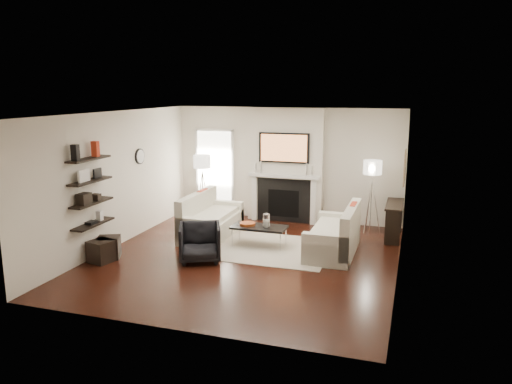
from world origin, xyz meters
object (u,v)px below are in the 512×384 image
(lamp_left_shade, at_px, (202,161))
(armchair, at_px, (200,241))
(ottoman_near, at_px, (109,247))
(coffee_table, at_px, (259,227))
(loveseat_right_base, at_px, (333,242))
(loveseat_left_base, at_px, (212,227))
(lamp_right_shade, at_px, (373,167))

(lamp_left_shade, bearing_deg, armchair, -67.32)
(armchair, bearing_deg, ottoman_near, 168.57)
(coffee_table, bearing_deg, armchair, -124.51)
(loveseat_right_base, bearing_deg, coffee_table, -178.00)
(loveseat_right_base, relative_size, coffee_table, 1.64)
(lamp_left_shade, bearing_deg, coffee_table, -37.74)
(coffee_table, distance_m, ottoman_near, 2.93)
(loveseat_left_base, bearing_deg, loveseat_right_base, -6.76)
(loveseat_left_base, bearing_deg, armchair, -75.00)
(lamp_left_shade, bearing_deg, lamp_right_shade, 4.73)
(coffee_table, relative_size, armchair, 1.44)
(armchair, bearing_deg, lamp_right_shade, 21.84)
(coffee_table, distance_m, armchair, 1.39)
(loveseat_right_base, distance_m, lamp_left_shade, 3.83)
(coffee_table, xyz_separation_m, armchair, (-0.79, -1.14, -0.02))
(lamp_left_shade, xyz_separation_m, ottoman_near, (-0.62, -2.97, -1.25))
(loveseat_right_base, relative_size, armchair, 2.36)
(lamp_right_shade, relative_size, ottoman_near, 1.00)
(coffee_table, bearing_deg, lamp_right_shade, 41.07)
(ottoman_near, bearing_deg, lamp_right_shade, 36.11)
(loveseat_right_base, distance_m, armchair, 2.57)
(loveseat_right_base, relative_size, lamp_left_shade, 4.50)
(armchair, distance_m, lamp_left_shade, 3.00)
(coffee_table, relative_size, ottoman_near, 2.75)
(coffee_table, height_order, ottoman_near, coffee_table)
(coffee_table, xyz_separation_m, lamp_right_shade, (2.03, 1.77, 1.05))
(loveseat_right_base, xyz_separation_m, lamp_right_shade, (0.55, 1.72, 1.24))
(lamp_left_shade, relative_size, ottoman_near, 1.00)
(loveseat_left_base, distance_m, ottoman_near, 2.30)
(loveseat_right_base, xyz_separation_m, armchair, (-2.27, -1.20, 0.17))
(lamp_right_shade, bearing_deg, loveseat_left_base, -156.50)
(lamp_left_shade, height_order, lamp_right_shade, same)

